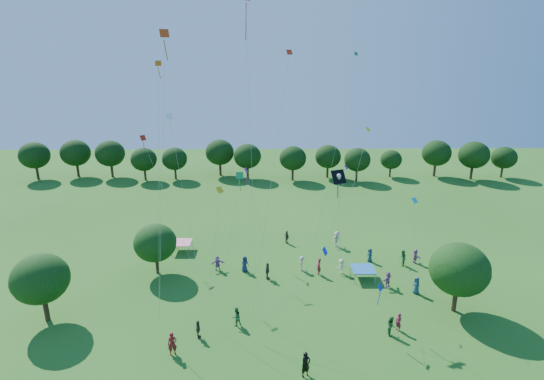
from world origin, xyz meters
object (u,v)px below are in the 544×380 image
Objects in this scene: pirate_kite at (339,178)px; red_high_kite at (248,57)px; near_tree_west at (40,279)px; near_tree_east at (459,269)px; near_tree_north at (155,243)px; tent_red_stripe at (181,243)px; tent_blue at (363,269)px; man_in_black at (306,365)px.

red_high_kite is at bearing 161.95° from pirate_kite.
near_tree_west is 34.63m from near_tree_east.
near_tree_north is 5.77m from tent_red_stripe.
pirate_kite reaches higher than near_tree_north.
tent_blue is (-6.70, 5.66, -2.97)m from near_tree_east.
tent_red_stripe is (-25.85, 12.11, -2.97)m from near_tree_east.
tent_red_stripe is at bearing 73.71° from near_tree_north.
near_tree_north is at bearing 168.33° from red_high_kite.
tent_red_stripe is (8.77, 12.98, -2.86)m from near_tree_west.
near_tree_east is 0.25× the size of red_high_kite.
near_tree_west is 15.92m from tent_red_stripe.
man_in_black is 0.08× the size of red_high_kite.
near_tree_east is at bearing -14.33° from pirate_kite.
near_tree_west is 25.83m from pirate_kite.
man_in_black is at bearing -117.26° from tent_blue.
near_tree_east is at bearing -0.35° from man_in_black.
near_tree_east reaches higher than near_tree_west.
red_high_kite reaches higher than man_in_black.
pirate_kite reaches higher than tent_red_stripe.
near_tree_west is 2.70× the size of tent_red_stripe.
near_tree_west is 24.78m from red_high_kite.
pirate_kite is (24.51, 3.45, 7.38)m from near_tree_west.
man_in_black is (12.26, -19.81, -0.07)m from tent_red_stripe.
man_in_black reaches higher than tent_blue.
near_tree_east reaches higher than tent_blue.
tent_blue is (19.15, -6.45, 0.00)m from tent_red_stripe.
man_in_black is at bearing -71.99° from red_high_kite.
near_tree_west is at bearing -132.65° from near_tree_north.
red_high_kite reaches higher than near_tree_west.
near_tree_east is (34.62, 0.86, 0.11)m from near_tree_west.
near_tree_west reaches higher than tent_blue.
red_high_kite is (-17.73, 5.07, 17.03)m from near_tree_east.
near_tree_north is 2.39× the size of tent_red_stripe.
tent_red_stripe is at bearing 161.39° from tent_blue.
pirate_kite is 0.43× the size of red_high_kite.
man_in_black is (-6.88, -13.36, -0.07)m from tent_blue.
near_tree_north is 0.21× the size of red_high_kite.
near_tree_east reaches higher than near_tree_north.
tent_red_stripe is 1.14× the size of man_in_black.
near_tree_east is at bearing -14.46° from near_tree_north.
near_tree_east is 3.23× the size of man_in_black.
near_tree_north is at bearing -106.29° from tent_red_stripe.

